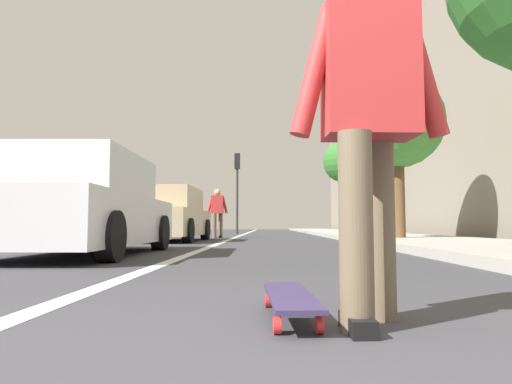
% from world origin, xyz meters
% --- Properties ---
extents(ground_plane, '(80.00, 80.00, 0.00)m').
position_xyz_m(ground_plane, '(10.00, 0.00, 0.00)').
color(ground_plane, '#38383D').
extents(lane_stripe_white, '(52.00, 0.16, 0.01)m').
position_xyz_m(lane_stripe_white, '(20.00, 1.25, 0.00)').
color(lane_stripe_white, silver).
rests_on(lane_stripe_white, ground).
extents(sidewalk_curb, '(52.00, 3.20, 0.13)m').
position_xyz_m(sidewalk_curb, '(18.00, -3.64, 0.07)').
color(sidewalk_curb, '#9E9B93').
rests_on(sidewalk_curb, ground).
extents(building_facade, '(40.00, 1.20, 10.23)m').
position_xyz_m(building_facade, '(22.00, -6.53, 5.12)').
color(building_facade, gray).
rests_on(building_facade, ground).
extents(skateboard, '(0.85, 0.25, 0.11)m').
position_xyz_m(skateboard, '(1.01, -0.02, 0.09)').
color(skateboard, red).
rests_on(skateboard, ground).
extents(skater_person, '(0.47, 0.72, 1.64)m').
position_xyz_m(skater_person, '(0.86, -0.37, 0.94)').
color(skater_person, brown).
rests_on(skater_person, ground).
extents(parked_car_near, '(4.34, 1.97, 1.47)m').
position_xyz_m(parked_car_near, '(5.44, 2.80, 0.70)').
color(parked_car_near, silver).
rests_on(parked_car_near, ground).
extents(parked_car_mid, '(4.27, 2.03, 1.47)m').
position_xyz_m(parked_car_mid, '(11.33, 2.88, 0.70)').
color(parked_car_mid, tan).
rests_on(parked_car_mid, ground).
extents(traffic_light, '(0.33, 0.28, 4.16)m').
position_xyz_m(traffic_light, '(22.09, 1.65, 2.88)').
color(traffic_light, '#2D2D2D').
rests_on(traffic_light, ground).
extents(street_tree_mid, '(2.36, 2.36, 4.25)m').
position_xyz_m(street_tree_mid, '(10.34, -3.24, 3.05)').
color(street_tree_mid, brown).
rests_on(street_tree_mid, ground).
extents(street_tree_far, '(1.84, 1.84, 4.11)m').
position_xyz_m(street_tree_far, '(18.32, -3.24, 3.13)').
color(street_tree_far, brown).
rests_on(street_tree_far, ground).
extents(pedestrian_distant, '(0.48, 0.75, 1.71)m').
position_xyz_m(pedestrian_distant, '(14.72, 1.85, 0.98)').
color(pedestrian_distant, brown).
rests_on(pedestrian_distant, ground).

